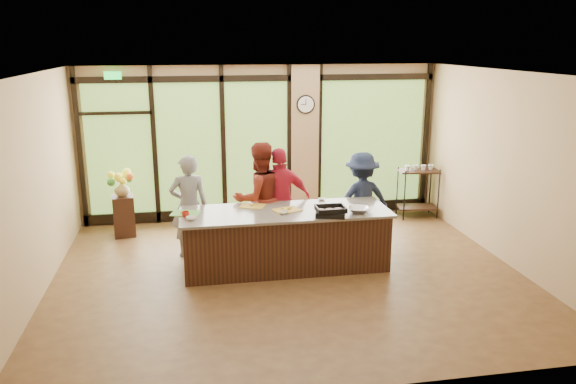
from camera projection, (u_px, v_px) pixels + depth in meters
name	position (u px, v px, depth m)	size (l,w,h in m)	color
floor	(289.00, 274.00, 8.53)	(7.00, 7.00, 0.00)	#4F321C
ceiling	(289.00, 73.00, 7.75)	(7.00, 7.00, 0.00)	white
back_wall	(262.00, 143.00, 10.99)	(7.00, 7.00, 0.00)	tan
left_wall	(33.00, 189.00, 7.54)	(6.00, 6.00, 0.00)	tan
right_wall	(509.00, 169.00, 8.74)	(6.00, 6.00, 0.00)	tan
window_wall	(270.00, 148.00, 11.00)	(6.90, 0.12, 3.00)	tan
island_base	(285.00, 240.00, 8.70)	(3.10, 1.00, 0.88)	#311A10
countertop	(285.00, 212.00, 8.58)	(3.20, 1.10, 0.04)	gray
wall_clock	(306.00, 104.00, 10.82)	(0.36, 0.04, 0.36)	black
cook_left	(189.00, 206.00, 9.08)	(0.62, 0.41, 1.69)	slate
cook_midleft	(259.00, 198.00, 9.21)	(0.91, 0.71, 1.87)	maroon
cook_midright	(280.00, 200.00, 9.28)	(1.03, 0.43, 1.76)	#B51B30
cook_right	(361.00, 199.00, 9.57)	(1.05, 0.61, 1.63)	#192037
roasting_pan	(331.00, 213.00, 8.31)	(0.43, 0.33, 0.08)	black
mixing_bowl	(358.00, 210.00, 8.49)	(0.32, 0.32, 0.08)	silver
cutting_board_left	(186.00, 213.00, 8.43)	(0.41, 0.31, 0.01)	#4E9335
cutting_board_center	(253.00, 206.00, 8.81)	(0.38, 0.28, 0.01)	gold
cutting_board_right	(287.00, 210.00, 8.59)	(0.40, 0.30, 0.01)	gold
prep_bowl_near	(191.00, 218.00, 8.13)	(0.16, 0.16, 0.05)	silver
prep_bowl_mid	(283.00, 213.00, 8.41)	(0.14, 0.14, 0.04)	silver
prep_bowl_far	(322.00, 199.00, 9.15)	(0.12, 0.12, 0.03)	silver
red_ramekin	(186.00, 214.00, 8.26)	(0.11, 0.11, 0.09)	#A21C10
flower_stand	(124.00, 216.00, 10.14)	(0.37, 0.37, 0.74)	#311A10
flower_vase	(122.00, 188.00, 10.01)	(0.27, 0.27, 0.28)	olive
bar_cart	(418.00, 186.00, 11.19)	(0.83, 0.55, 1.06)	#311A10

